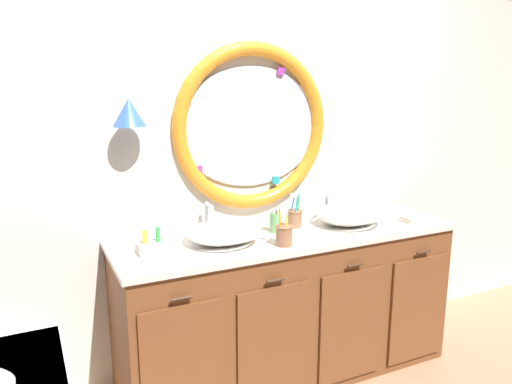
{
  "coord_description": "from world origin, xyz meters",
  "views": [
    {
      "loc": [
        -1.2,
        -2.1,
        1.72
      ],
      "look_at": [
        -0.09,
        0.25,
        1.12
      ],
      "focal_mm": 34.98,
      "sensor_mm": 36.0,
      "label": 1
    }
  ],
  "objects_px": {
    "sink_basin_left": "(223,232)",
    "folded_hand_towel": "(415,219)",
    "toiletry_basket": "(152,246)",
    "sink_basin_right": "(350,214)",
    "toothbrush_holder_right": "(295,217)",
    "toothbrush_holder_left": "(284,235)",
    "soap_dispenser": "(275,222)"
  },
  "relations": [
    {
      "from": "toothbrush_holder_right",
      "to": "soap_dispenser",
      "type": "xyz_separation_m",
      "value": [
        -0.15,
        -0.04,
        0.0
      ]
    },
    {
      "from": "toothbrush_holder_left",
      "to": "toothbrush_holder_right",
      "type": "distance_m",
      "value": 0.35
    },
    {
      "from": "sink_basin_left",
      "to": "toiletry_basket",
      "type": "bearing_deg",
      "value": 177.68
    },
    {
      "from": "toothbrush_holder_left",
      "to": "folded_hand_towel",
      "type": "relative_size",
      "value": 1.36
    },
    {
      "from": "toothbrush_holder_left",
      "to": "toothbrush_holder_right",
      "type": "relative_size",
      "value": 0.99
    },
    {
      "from": "toothbrush_holder_right",
      "to": "toiletry_basket",
      "type": "bearing_deg",
      "value": -174.61
    },
    {
      "from": "sink_basin_left",
      "to": "toiletry_basket",
      "type": "relative_size",
      "value": 2.67
    },
    {
      "from": "sink_basin_left",
      "to": "soap_dispenser",
      "type": "distance_m",
      "value": 0.34
    },
    {
      "from": "sink_basin_right",
      "to": "toiletry_basket",
      "type": "distance_m",
      "value": 1.18
    },
    {
      "from": "toothbrush_holder_left",
      "to": "folded_hand_towel",
      "type": "distance_m",
      "value": 0.93
    },
    {
      "from": "sink_basin_right",
      "to": "toiletry_basket",
      "type": "height_order",
      "value": "same"
    },
    {
      "from": "sink_basin_right",
      "to": "soap_dispenser",
      "type": "xyz_separation_m",
      "value": [
        -0.47,
        0.05,
        -0.0
      ]
    },
    {
      "from": "toothbrush_holder_left",
      "to": "soap_dispenser",
      "type": "xyz_separation_m",
      "value": [
        0.07,
        0.22,
        0.0
      ]
    },
    {
      "from": "toothbrush_holder_right",
      "to": "toiletry_basket",
      "type": "height_order",
      "value": "toothbrush_holder_right"
    },
    {
      "from": "sink_basin_right",
      "to": "folded_hand_towel",
      "type": "bearing_deg",
      "value": -16.92
    },
    {
      "from": "soap_dispenser",
      "to": "toothbrush_holder_left",
      "type": "bearing_deg",
      "value": -106.53
    },
    {
      "from": "toothbrush_holder_right",
      "to": "sink_basin_left",
      "type": "bearing_deg",
      "value": -168.79
    },
    {
      "from": "sink_basin_left",
      "to": "toothbrush_holder_left",
      "type": "distance_m",
      "value": 0.32
    },
    {
      "from": "sink_basin_left",
      "to": "toothbrush_holder_left",
      "type": "bearing_deg",
      "value": -32.68
    },
    {
      "from": "sink_basin_right",
      "to": "folded_hand_towel",
      "type": "height_order",
      "value": "sink_basin_right"
    },
    {
      "from": "toothbrush_holder_left",
      "to": "toiletry_basket",
      "type": "relative_size",
      "value": 1.49
    },
    {
      "from": "folded_hand_towel",
      "to": "toiletry_basket",
      "type": "distance_m",
      "value": 1.57
    },
    {
      "from": "toothbrush_holder_left",
      "to": "toiletry_basket",
      "type": "bearing_deg",
      "value": 163.74
    },
    {
      "from": "toothbrush_holder_left",
      "to": "soap_dispenser",
      "type": "bearing_deg",
      "value": 73.47
    },
    {
      "from": "folded_hand_towel",
      "to": "toothbrush_holder_left",
      "type": "bearing_deg",
      "value": -176.74
    },
    {
      "from": "sink_basin_left",
      "to": "folded_hand_towel",
      "type": "xyz_separation_m",
      "value": [
        1.19,
        -0.12,
        -0.04
      ]
    },
    {
      "from": "sink_basin_left",
      "to": "sink_basin_right",
      "type": "xyz_separation_m",
      "value": [
        0.8,
        0.0,
        0.01
      ]
    },
    {
      "from": "soap_dispenser",
      "to": "folded_hand_towel",
      "type": "relative_size",
      "value": 0.89
    },
    {
      "from": "toothbrush_holder_right",
      "to": "sink_basin_right",
      "type": "bearing_deg",
      "value": -16.91
    },
    {
      "from": "soap_dispenser",
      "to": "sink_basin_right",
      "type": "bearing_deg",
      "value": -6.27
    },
    {
      "from": "sink_basin_right",
      "to": "toothbrush_holder_right",
      "type": "xyz_separation_m",
      "value": [
        -0.32,
        0.1,
        -0.01
      ]
    },
    {
      "from": "sink_basin_left",
      "to": "folded_hand_towel",
      "type": "bearing_deg",
      "value": -5.71
    }
  ]
}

